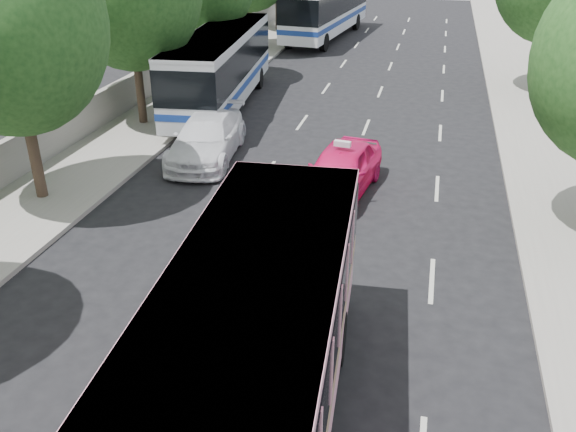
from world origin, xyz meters
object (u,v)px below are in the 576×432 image
(pink_bus, at_px, (240,379))
(pink_taxi, at_px, (341,170))
(white_pickup, at_px, (207,138))
(tour_coach_front, at_px, (220,63))
(tour_coach_rear, at_px, (327,5))

(pink_bus, bearing_deg, pink_taxi, 87.52)
(pink_bus, relative_size, white_pickup, 2.02)
(pink_taxi, bearing_deg, pink_bus, -80.75)
(tour_coach_front, relative_size, tour_coach_rear, 0.90)
(pink_taxi, xyz_separation_m, white_pickup, (-5.50, 1.96, -0.02))
(pink_taxi, distance_m, tour_coach_rear, 27.71)
(pink_taxi, relative_size, white_pickup, 0.87)
(tour_coach_rear, bearing_deg, tour_coach_front, -88.87)
(pink_bus, height_order, white_pickup, pink_bus)
(pink_taxi, height_order, tour_coach_rear, tour_coach_rear)
(tour_coach_front, bearing_deg, white_pickup, -81.35)
(pink_bus, xyz_separation_m, white_pickup, (-5.80, 13.93, -1.39))
(tour_coach_front, xyz_separation_m, tour_coach_rear, (1.66, 18.66, 0.24))
(pink_bus, bearing_deg, tour_coach_rear, 94.52)
(tour_coach_front, bearing_deg, pink_bus, -75.60)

